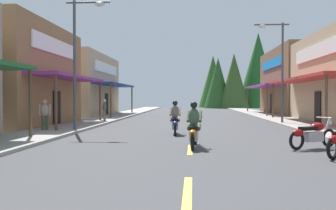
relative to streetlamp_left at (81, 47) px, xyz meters
The scene contains 14 objects.
ground 8.85m from the streetlamp_left, 45.26° to the left, with size 10.76×79.03×0.10m, color #424244.
sidewalk_left 7.02m from the streetlamp_left, 103.19° to the left, with size 2.72×79.03×0.12m, color #9E9991.
sidewalk_right 14.01m from the streetlamp_left, 24.29° to the left, with size 2.72×79.03×0.12m, color #9E9991.
centerline_dashes 9.50m from the streetlamp_left, 50.19° to the left, with size 0.16×51.17×0.01m.
storefront_left_far 17.70m from the streetlamp_left, 111.61° to the left, with size 9.57×11.85×5.71m.
storefront_right_far 26.85m from the streetlamp_left, 49.31° to the left, with size 9.74×13.19×6.61m.
streetlamp_left is the anchor object (origin of this frame).
streetlamp_right 12.46m from the streetlamp_left, 28.95° to the left, with size 2.19×0.30×6.46m.
motorcycle_parked_right_4 11.59m from the streetlamp_left, 29.94° to the right, with size 1.88×1.19×1.04m.
rider_cruising_lead 8.59m from the streetlamp_left, 44.41° to the right, with size 0.60×2.14×1.57m.
rider_cruising_trailing 6.00m from the streetlamp_left, 12.03° to the right, with size 0.60×2.14×1.57m.
pedestrian_by_shop 7.64m from the streetlamp_left, 94.12° to the left, with size 0.28×0.57×1.59m.
pedestrian_strolling 3.73m from the streetlamp_left, 168.19° to the right, with size 0.55×0.35×1.60m.
treeline_backdrop 46.79m from the streetlamp_left, 73.45° to the left, with size 13.47×10.71×12.61m.
Camera 1 is at (0.10, 0.97, 1.69)m, focal length 39.61 mm.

